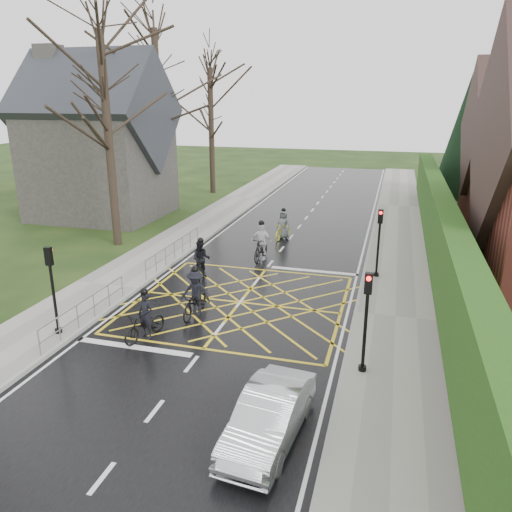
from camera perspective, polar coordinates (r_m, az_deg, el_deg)
The scene contains 22 objects.
ground at distance 20.03m, azimuth -1.84°, elevation -5.32°, with size 120.00×120.00×0.00m, color black.
road at distance 20.03m, azimuth -1.84°, elevation -5.31°, with size 9.00×80.00×0.01m, color black.
sidewalk_right at distance 19.22m, azimuth 15.62°, elevation -6.82°, with size 3.00×80.00×0.15m, color gray.
sidewalk_left at distance 22.43m, azimuth -16.65°, elevation -3.30°, with size 3.00×80.00×0.15m, color gray.
stone_wall at distance 24.82m, azimuth 19.88°, elevation -0.91°, with size 0.50×38.00×0.70m, color slate.
hedge at distance 24.35m, azimuth 20.31°, elevation 3.00°, with size 0.90×38.00×2.80m, color #1A3C10.
conifer at distance 43.95m, azimuth 22.95°, elevation 12.74°, with size 4.60×4.60×10.00m.
church at distance 35.32m, azimuth -17.61°, elevation 12.26°, with size 8.80×7.80×11.00m.
tree_near at distance 27.70m, azimuth -16.90°, elevation 17.20°, with size 9.24×9.24×11.44m.
tree_mid at distance 35.19m, azimuth -11.25°, elevation 18.77°, with size 10.08×10.08×12.48m.
tree_far at distance 42.26m, azimuth -5.20°, elevation 16.86°, with size 8.40×8.40×10.40m.
railing_south at distance 18.78m, azimuth -18.92°, elevation -5.40°, with size 0.05×5.04×1.03m.
railing_north at distance 24.89m, azimuth -9.34°, elevation 1.05°, with size 0.05×6.04×1.03m.
traffic_light_ne at distance 22.63m, azimuth 13.82°, elevation 1.37°, with size 0.24×0.31×3.21m.
traffic_light_se at distance 14.74m, azimuth 12.41°, elevation -7.58°, with size 0.24×0.31×3.21m.
traffic_light_sw at distance 17.98m, azimuth -22.14°, elevation -3.78°, with size 0.24×0.31×3.21m.
cyclist_rear at distance 17.39m, azimuth -12.56°, elevation -7.42°, with size 1.15×1.96×1.80m.
cyclist_back at distance 22.62m, azimuth -6.31°, elevation -0.75°, with size 1.00×1.94×1.87m.
cyclist_mid at distance 18.78m, azimuth -6.95°, elevation -4.74°, with size 1.17×2.01×1.94m.
cyclist_front at distance 24.91m, azimuth 0.59°, elevation 1.22°, with size 1.11×2.05×2.03m.
cyclist_lead at distance 28.71m, azimuth 3.11°, elevation 3.19°, with size 1.03×1.94×1.80m.
car at distance 12.44m, azimuth 1.50°, elevation -17.85°, with size 1.33×3.81×1.25m, color #B5B7BD.
Camera 1 is at (5.57, -17.55, 7.89)m, focal length 35.00 mm.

